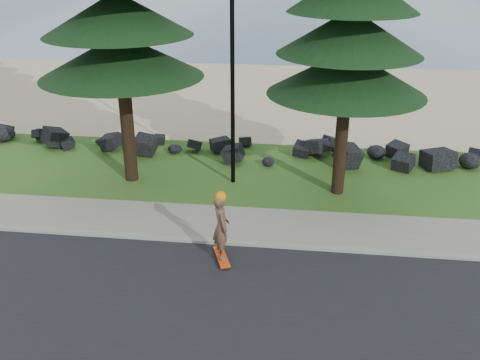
{
  "coord_description": "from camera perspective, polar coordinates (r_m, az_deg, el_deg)",
  "views": [
    {
      "loc": [
        2.25,
        -13.29,
        7.54
      ],
      "look_at": [
        0.63,
        0.0,
        1.52
      ],
      "focal_mm": 40.0,
      "sensor_mm": 36.0,
      "label": 1
    }
  ],
  "objects": [
    {
      "name": "lamp_post",
      "position": [
        16.99,
        -0.82,
        12.63
      ],
      "size": [
        0.25,
        0.14,
        8.14
      ],
      "color": "black",
      "rests_on": "ground"
    },
    {
      "name": "ground",
      "position": [
        15.45,
        -2.32,
        -5.04
      ],
      "size": [
        160.0,
        160.0,
        0.0
      ],
      "primitive_type": "plane",
      "color": "#2B5A1C",
      "rests_on": "ground"
    },
    {
      "name": "road",
      "position": [
        11.8,
        -5.9,
        -15.64
      ],
      "size": [
        160.0,
        7.0,
        0.02
      ],
      "primitive_type": "cube",
      "color": "black",
      "rests_on": "ground"
    },
    {
      "name": "seawall_boulders",
      "position": [
        20.47,
        0.15,
        2.58
      ],
      "size": [
        60.0,
        2.4,
        1.1
      ],
      "primitive_type": null,
      "color": "black",
      "rests_on": "ground"
    },
    {
      "name": "beach_sand",
      "position": [
        28.89,
        2.27,
        9.06
      ],
      "size": [
        160.0,
        15.0,
        0.01
      ],
      "primitive_type": "cube",
      "color": "tan",
      "rests_on": "ground"
    },
    {
      "name": "skateboarder",
      "position": [
        13.45,
        -2.02,
        -5.02
      ],
      "size": [
        0.61,
        1.07,
        1.94
      ],
      "rotation": [
        0.0,
        0.0,
        1.92
      ],
      "color": "#E4410D",
      "rests_on": "ground"
    },
    {
      "name": "kerb",
      "position": [
        14.66,
        -2.88,
        -6.57
      ],
      "size": [
        160.0,
        0.2,
        0.1
      ],
      "primitive_type": "cube",
      "color": "gray",
      "rests_on": "ground"
    },
    {
      "name": "ocean",
      "position": [
        64.77,
        5.14,
        17.44
      ],
      "size": [
        160.0,
        58.0,
        0.01
      ],
      "primitive_type": "cube",
      "color": "#3C5A73",
      "rests_on": "ground"
    },
    {
      "name": "sidewalk",
      "position": [
        15.6,
        -2.21,
        -4.55
      ],
      "size": [
        160.0,
        2.0,
        0.08
      ],
      "primitive_type": "cube",
      "color": "gray",
      "rests_on": "ground"
    }
  ]
}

